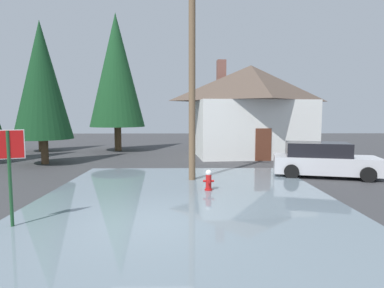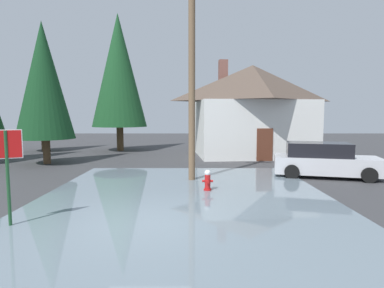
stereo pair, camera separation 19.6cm
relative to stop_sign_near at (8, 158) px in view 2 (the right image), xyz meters
name	(u,v)px [view 2 (the right image)]	position (x,y,z in m)	size (l,w,h in m)	color
ground_plane	(144,226)	(3.29, 0.21, -1.79)	(80.00, 80.00, 0.10)	#38383A
flood_puddle	(186,200)	(4.33, 2.39, -1.72)	(9.81, 12.00, 0.05)	slate
lane_stop_bar	(169,251)	(4.05, -1.40, -1.74)	(4.08, 0.30, 0.01)	silver
stop_sign_near	(8,158)	(0.00, 0.00, 0.00)	(0.66, 0.32, 2.45)	#1E4C28
fire_hydrant	(208,181)	(5.12, 3.64, -1.35)	(0.40, 0.35, 0.80)	red
utility_pole	(192,70)	(4.54, 5.53, 2.90)	(1.60, 0.28, 8.94)	brown
house	(253,109)	(8.72, 14.04, 1.49)	(8.61, 6.80, 6.71)	silver
parked_car	(324,161)	(10.52, 6.35, -1.00)	(4.79, 2.79, 1.56)	silver
pine_tree_tall_left	(44,81)	(-3.85, 10.21, 3.00)	(3.23, 3.23, 8.06)	#4C3823
pine_tree_mid_left	(43,91)	(-7.06, 16.59, 2.92)	(3.17, 3.17, 7.93)	#4C3823
pine_tree_short_left	(119,71)	(-1.15, 16.85, 4.49)	(4.24, 4.24, 10.60)	#4C3823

